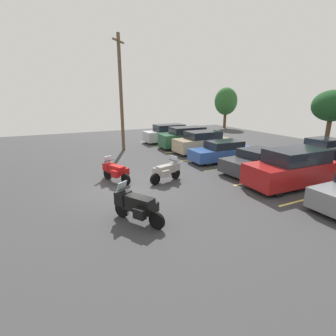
% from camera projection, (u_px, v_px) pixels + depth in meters
% --- Properties ---
extents(ground, '(44.00, 44.00, 0.10)m').
position_uv_depth(ground, '(124.00, 187.00, 13.03)').
color(ground, '#38383A').
extents(motorcycle_touring, '(1.97, 1.24, 1.36)m').
position_uv_depth(motorcycle_touring, '(115.00, 171.00, 13.54)').
color(motorcycle_touring, black).
rests_on(motorcycle_touring, ground).
extents(motorcycle_second, '(1.07, 2.04, 1.35)m').
position_uv_depth(motorcycle_second, '(167.00, 170.00, 13.61)').
color(motorcycle_second, black).
rests_on(motorcycle_second, ground).
extents(motorcycle_third, '(2.03, 1.44, 1.46)m').
position_uv_depth(motorcycle_third, '(136.00, 205.00, 9.15)').
color(motorcycle_third, black).
rests_on(motorcycle_third, ground).
extents(parking_stripes, '(20.24, 5.06, 0.01)m').
position_uv_depth(parking_stripes, '(222.00, 162.00, 17.93)').
color(parking_stripes, '#EAE066').
rests_on(parking_stripes, ground).
extents(car_silver, '(1.90, 4.43, 1.78)m').
position_uv_depth(car_silver, '(167.00, 133.00, 25.31)').
color(car_silver, '#B7B7BC').
rests_on(car_silver, ground).
extents(car_green, '(2.14, 4.41, 1.87)m').
position_uv_depth(car_green, '(185.00, 137.00, 22.53)').
color(car_green, '#235638').
rests_on(car_green, ground).
extents(car_tan, '(1.97, 4.47, 1.77)m').
position_uv_depth(car_tan, '(202.00, 142.00, 20.51)').
color(car_tan, tan).
rests_on(car_tan, ground).
extents(car_blue, '(1.94, 4.79, 1.46)m').
position_uv_depth(car_blue, '(223.00, 151.00, 17.90)').
color(car_blue, '#2D519E').
rests_on(car_blue, ground).
extents(car_charcoal, '(2.26, 4.38, 1.45)m').
position_uv_depth(car_charcoal, '(256.00, 162.00, 15.15)').
color(car_charcoal, '#38383D').
rests_on(car_charcoal, ground).
extents(car_red, '(2.11, 4.88, 1.94)m').
position_uv_depth(car_red, '(292.00, 168.00, 12.82)').
color(car_red, maroon).
rests_on(car_red, ground).
extents(car_far_white, '(1.98, 4.47, 1.51)m').
position_uv_depth(car_far_white, '(322.00, 149.00, 18.66)').
color(car_far_white, white).
rests_on(car_far_white, ground).
extents(utility_pole, '(1.42, 1.29, 9.23)m').
position_uv_depth(utility_pole, '(121.00, 93.00, 20.48)').
color(utility_pole, brown).
rests_on(utility_pole, ground).
extents(tree_far_left, '(3.33, 3.33, 5.05)m').
position_uv_depth(tree_far_left, '(332.00, 106.00, 21.93)').
color(tree_far_left, '#4C3823').
rests_on(tree_far_left, ground).
extents(tree_center, '(3.19, 3.19, 5.72)m').
position_uv_depth(tree_center, '(226.00, 101.00, 35.92)').
color(tree_center, '#4C3823').
rests_on(tree_center, ground).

